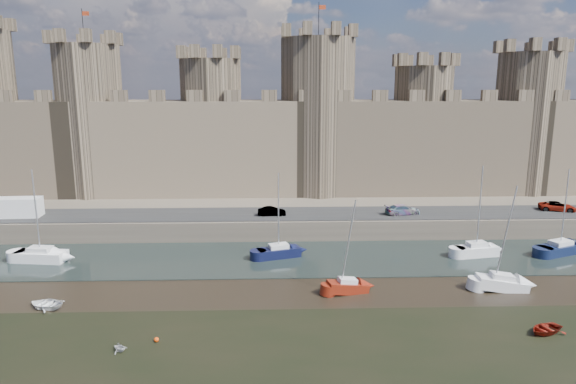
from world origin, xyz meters
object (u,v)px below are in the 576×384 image
(sailboat_4, at_px, (347,286))
(car_3, at_px, (557,206))
(sailboat_2, at_px, (476,249))
(sailboat_5, at_px, (502,282))
(car_2, at_px, (403,210))
(sailboat_3, at_px, (560,248))
(sailboat_0, at_px, (41,255))
(car_1, at_px, (272,212))
(van, at_px, (17,208))
(car_0, at_px, (23,211))
(sailboat_1, at_px, (279,251))

(sailboat_4, bearing_deg, car_3, 19.95)
(sailboat_2, xyz_separation_m, sailboat_5, (-1.33, -9.45, -0.09))
(sailboat_5, bearing_deg, sailboat_4, -176.55)
(car_2, height_order, sailboat_2, sailboat_2)
(sailboat_5, bearing_deg, sailboat_3, 44.24)
(sailboat_0, xyz_separation_m, sailboat_2, (48.03, 0.26, 0.02))
(car_1, relative_size, van, 0.62)
(van, distance_m, sailboat_0, 12.17)
(car_0, height_order, sailboat_2, sailboat_2)
(car_0, relative_size, sailboat_3, 0.34)
(sailboat_0, bearing_deg, car_2, 20.07)
(sailboat_0, relative_size, sailboat_3, 1.04)
(van, distance_m, sailboat_2, 55.70)
(sailboat_1, distance_m, sailboat_2, 22.16)
(car_1, height_order, van, van)
(car_1, bearing_deg, sailboat_4, -160.11)
(sailboat_4, bearing_deg, car_1, 97.27)
(car_1, xyz_separation_m, sailboat_4, (6.97, -18.71, -2.41))
(car_2, relative_size, sailboat_4, 0.51)
(car_1, distance_m, van, 31.94)
(sailboat_1, bearing_deg, van, 146.82)
(car_0, distance_m, sailboat_0, 12.59)
(car_0, height_order, sailboat_4, sailboat_4)
(car_0, xyz_separation_m, sailboat_3, (64.35, -9.84, -2.30))
(sailboat_5, bearing_deg, van, 163.28)
(sailboat_0, bearing_deg, sailboat_4, -8.90)
(van, relative_size, sailboat_3, 0.59)
(car_3, height_order, van, van)
(car_2, xyz_separation_m, car_3, (20.85, 1.18, -0.03))
(car_2, bearing_deg, car_0, 76.57)
(sailboat_2, height_order, sailboat_5, sailboat_2)
(car_0, xyz_separation_m, sailboat_2, (54.53, -10.28, -2.25))
(sailboat_4, distance_m, sailboat_5, 14.59)
(sailboat_0, height_order, sailboat_2, sailboat_2)
(sailboat_3, height_order, sailboat_5, sailboat_5)
(sailboat_0, relative_size, sailboat_4, 1.14)
(car_0, height_order, sailboat_0, sailboat_0)
(sailboat_0, bearing_deg, car_1, 27.74)
(car_1, height_order, sailboat_1, sailboat_1)
(sailboat_2, bearing_deg, sailboat_5, -107.96)
(car_1, xyz_separation_m, van, (-31.93, 0.32, 0.67))
(sailboat_1, distance_m, sailboat_5, 22.98)
(car_2, height_order, sailboat_1, sailboat_1)
(car_1, bearing_deg, sailboat_5, -131.21)
(sailboat_0, bearing_deg, car_3, 16.99)
(car_3, distance_m, sailboat_1, 38.33)
(sailboat_2, bearing_deg, car_1, 148.47)
(sailboat_1, bearing_deg, sailboat_5, -42.58)
(van, bearing_deg, sailboat_1, -18.51)
(sailboat_0, bearing_deg, sailboat_2, 7.70)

